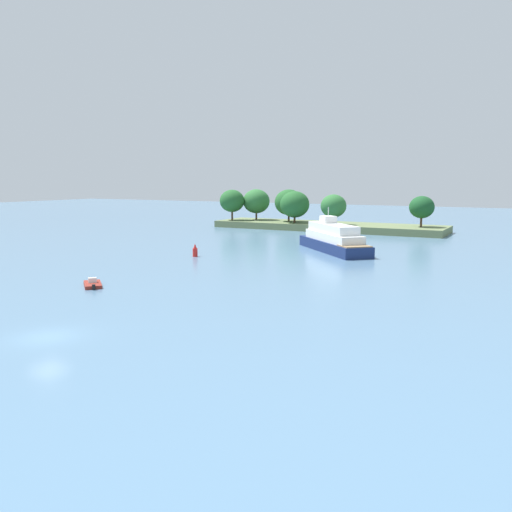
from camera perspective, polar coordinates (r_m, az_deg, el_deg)
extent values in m
plane|color=slate|center=(40.51, -21.54, -8.12)|extent=(400.00, 400.00, 0.00)
cube|color=#66754C|center=(117.96, 7.65, 3.18)|extent=(50.89, 12.68, 1.46)
cylinder|color=#513823|center=(125.47, -2.58, 4.39)|extent=(0.44, 0.44, 2.21)
ellipsoid|color=#235B28|center=(125.28, -2.59, 5.95)|extent=(5.83, 5.83, 5.24)
cylinder|color=#513823|center=(126.49, 0.04, 4.35)|extent=(0.44, 0.44, 1.87)
ellipsoid|color=#2D6B33|center=(126.30, 0.04, 5.92)|extent=(6.34, 6.34, 5.70)
cylinder|color=#513823|center=(121.93, 3.54, 4.16)|extent=(0.44, 0.44, 1.76)
ellipsoid|color=#235B28|center=(121.73, 3.56, 5.80)|extent=(6.51, 6.51, 5.86)
cylinder|color=#513823|center=(117.49, 4.17, 3.94)|extent=(0.44, 0.44, 1.52)
ellipsoid|color=#235B28|center=(117.28, 4.19, 5.57)|extent=(6.45, 6.45, 5.81)
cylinder|color=#513823|center=(114.04, 8.32, 3.81)|extent=(0.44, 0.44, 1.78)
ellipsoid|color=#2D6B33|center=(113.85, 8.35, 5.35)|extent=(5.45, 5.45, 4.90)
cylinder|color=#513823|center=(112.36, 17.35, 3.52)|extent=(0.44, 0.44, 2.01)
ellipsoid|color=#194C23|center=(112.17, 17.42, 5.04)|extent=(5.00, 5.00, 4.50)
cube|color=navy|center=(82.62, 8.34, 1.07)|extent=(15.83, 16.14, 1.62)
cube|color=white|center=(82.45, 8.37, 2.07)|extent=(12.57, 12.80, 1.30)
cube|color=white|center=(82.68, 8.27, 3.00)|extent=(10.92, 11.13, 1.30)
cube|color=white|center=(84.29, 7.78, 3.93)|extent=(3.10, 3.11, 1.10)
cube|color=#937551|center=(75.97, 10.57, 1.07)|extent=(5.14, 5.13, 0.16)
cylinder|color=silver|center=(84.21, 7.79, 4.77)|extent=(0.10, 0.10, 1.40)
cube|color=maroon|center=(57.65, -17.18, -2.96)|extent=(3.82, 3.64, 0.36)
cube|color=white|center=(57.84, -17.21, -2.49)|extent=(0.93, 0.96, 0.50)
cube|color=black|center=(55.71, -17.07, -3.23)|extent=(0.42, 0.43, 0.56)
cylinder|color=red|center=(76.61, -6.58, 0.38)|extent=(0.70, 0.70, 1.20)
cone|color=red|center=(76.48, -6.59, 1.09)|extent=(0.49, 0.49, 0.70)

